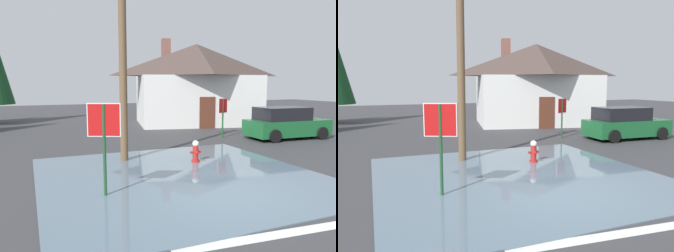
{
  "view_description": "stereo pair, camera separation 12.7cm",
  "coord_description": "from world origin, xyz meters",
  "views": [
    {
      "loc": [
        -4.57,
        -7.04,
        2.83
      ],
      "look_at": [
        0.14,
        4.17,
        1.29
      ],
      "focal_mm": 35.89,
      "sensor_mm": 36.0,
      "label": 1
    },
    {
      "loc": [
        -4.46,
        -7.09,
        2.83
      ],
      "look_at": [
        0.14,
        4.17,
        1.29
      ],
      "focal_mm": 35.89,
      "sensor_mm": 36.0,
      "label": 2
    }
  ],
  "objects": [
    {
      "name": "ground_plane",
      "position": [
        0.0,
        0.0,
        -0.05
      ],
      "size": [
        80.0,
        80.0,
        0.1
      ],
      "primitive_type": "cube",
      "color": "#38383A"
    },
    {
      "name": "flood_puddle",
      "position": [
        -0.34,
        2.02,
        0.02
      ],
      "size": [
        8.29,
        8.23,
        0.03
      ],
      "primitive_type": "cube",
      "color": "slate",
      "rests_on": "ground"
    },
    {
      "name": "lane_stop_bar",
      "position": [
        -0.52,
        -2.3,
        0.0
      ],
      "size": [
        3.88,
        0.6,
        0.01
      ],
      "primitive_type": "cube",
      "rotation": [
        0.0,
        0.0,
        -0.08
      ],
      "color": "silver",
      "rests_on": "ground"
    },
    {
      "name": "stop_sign_near",
      "position": [
        -2.85,
        1.11,
        1.69
      ],
      "size": [
        0.77,
        0.36,
        2.36
      ],
      "color": "#1E4C28",
      "rests_on": "ground"
    },
    {
      "name": "fire_hydrant",
      "position": [
        0.92,
        3.45,
        0.4
      ],
      "size": [
        0.41,
        0.35,
        0.81
      ],
      "color": "#AD231E",
      "rests_on": "ground"
    },
    {
      "name": "utility_pole",
      "position": [
        -1.36,
        4.71,
        4.15
      ],
      "size": [
        1.6,
        0.28,
        7.95
      ],
      "color": "brown",
      "rests_on": "ground"
    },
    {
      "name": "stop_sign_far",
      "position": [
        4.79,
        7.85,
        1.47
      ],
      "size": [
        0.7,
        0.33,
        2.07
      ],
      "color": "#1E4C28",
      "rests_on": "ground"
    },
    {
      "name": "house",
      "position": [
        6.5,
        14.15,
        2.89
      ],
      "size": [
        9.73,
        7.79,
        5.99
      ],
      "color": "silver",
      "rests_on": "ground"
    },
    {
      "name": "parked_car",
      "position": [
        7.71,
        6.47,
        0.78
      ],
      "size": [
        4.32,
        2.26,
        1.63
      ],
      "color": "#195B2D",
      "rests_on": "ground"
    }
  ]
}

